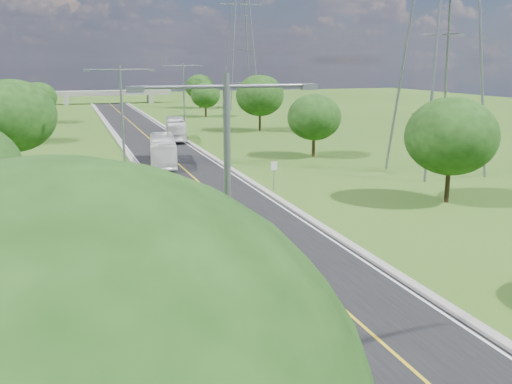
% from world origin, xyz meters
% --- Properties ---
extents(ground, '(260.00, 260.00, 0.00)m').
position_xyz_m(ground, '(0.00, 60.00, 0.00)').
color(ground, '#315116').
rests_on(ground, ground).
extents(road, '(8.00, 150.00, 0.06)m').
position_xyz_m(road, '(0.00, 66.00, 0.03)').
color(road, black).
rests_on(road, ground).
extents(curb_left, '(0.50, 150.00, 0.22)m').
position_xyz_m(curb_left, '(-4.25, 66.00, 0.11)').
color(curb_left, gray).
rests_on(curb_left, ground).
extents(curb_right, '(0.50, 150.00, 0.22)m').
position_xyz_m(curb_right, '(4.25, 66.00, 0.11)').
color(curb_right, gray).
rests_on(curb_right, ground).
extents(speed_limit_sign, '(0.55, 0.09, 2.40)m').
position_xyz_m(speed_limit_sign, '(5.20, 37.98, 1.60)').
color(speed_limit_sign, slate).
rests_on(speed_limit_sign, ground).
extents(overpass, '(30.00, 3.00, 3.20)m').
position_xyz_m(overpass, '(0.00, 140.00, 2.41)').
color(overpass, gray).
rests_on(overpass, ground).
extents(streetlight_near_left, '(5.90, 0.25, 10.00)m').
position_xyz_m(streetlight_near_left, '(-6.00, 12.00, 5.94)').
color(streetlight_near_left, slate).
rests_on(streetlight_near_left, ground).
extents(streetlight_mid_left, '(5.90, 0.25, 10.00)m').
position_xyz_m(streetlight_mid_left, '(-6.00, 45.00, 5.94)').
color(streetlight_mid_left, slate).
rests_on(streetlight_mid_left, ground).
extents(streetlight_far_right, '(5.90, 0.25, 10.00)m').
position_xyz_m(streetlight_far_right, '(6.00, 78.00, 5.94)').
color(streetlight_far_right, slate).
rests_on(streetlight_far_right, ground).
extents(power_tower_near, '(9.00, 6.40, 28.00)m').
position_xyz_m(power_tower_near, '(22.00, 40.00, 14.01)').
color(power_tower_near, slate).
rests_on(power_tower_near, ground).
extents(power_tower_far, '(9.00, 6.40, 28.00)m').
position_xyz_m(power_tower_far, '(26.00, 115.00, 14.01)').
color(power_tower_far, slate).
rests_on(power_tower_far, ground).
extents(tree_lc, '(7.56, 7.56, 8.79)m').
position_xyz_m(tree_lc, '(-15.00, 50.00, 5.58)').
color(tree_lc, black).
rests_on(tree_lc, ground).
extents(tree_ld, '(6.72, 6.72, 7.82)m').
position_xyz_m(tree_ld, '(-17.00, 74.00, 4.95)').
color(tree_ld, black).
rests_on(tree_ld, ground).
extents(tree_le, '(5.88, 5.88, 6.84)m').
position_xyz_m(tree_le, '(-14.50, 98.00, 4.33)').
color(tree_le, black).
rests_on(tree_le, ground).
extents(tree_rb, '(6.72, 6.72, 7.82)m').
position_xyz_m(tree_rb, '(16.00, 30.00, 4.95)').
color(tree_rb, black).
rests_on(tree_rb, ground).
extents(tree_rc, '(5.88, 5.88, 6.84)m').
position_xyz_m(tree_rc, '(15.00, 52.00, 4.33)').
color(tree_rc, black).
rests_on(tree_rc, ground).
extents(tree_rd, '(7.14, 7.14, 8.30)m').
position_xyz_m(tree_rd, '(17.00, 76.00, 5.27)').
color(tree_rd, black).
rests_on(tree_rd, ground).
extents(tree_re, '(5.46, 5.46, 6.35)m').
position_xyz_m(tree_re, '(14.50, 100.00, 4.02)').
color(tree_re, black).
rests_on(tree_re, ground).
extents(tree_rf, '(6.30, 6.30, 7.33)m').
position_xyz_m(tree_rf, '(18.00, 120.00, 4.64)').
color(tree_rf, black).
rests_on(tree_rf, ground).
extents(bus_outbound, '(3.91, 10.44, 2.84)m').
position_xyz_m(bus_outbound, '(3.20, 70.07, 1.48)').
color(bus_outbound, silver).
rests_on(bus_outbound, road).
extents(bus_inbound, '(3.87, 10.58, 2.88)m').
position_xyz_m(bus_inbound, '(-1.48, 52.31, 1.50)').
color(bus_inbound, white).
rests_on(bus_inbound, road).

